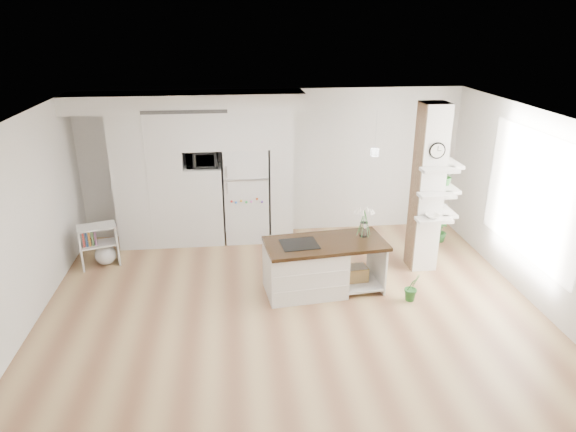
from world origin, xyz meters
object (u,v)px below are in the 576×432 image
at_px(refrigerator, 246,194).
at_px(bookshelf, 101,248).
at_px(kitchen_island, 312,266).
at_px(floor_plant_a, 412,287).

relative_size(refrigerator, bookshelf, 2.47).
xyz_separation_m(kitchen_island, bookshelf, (-3.35, 1.26, -0.11)).
bearing_deg(floor_plant_a, kitchen_island, 163.19).
height_order(kitchen_island, bookshelf, kitchen_island).
relative_size(kitchen_island, floor_plant_a, 4.37).
height_order(refrigerator, kitchen_island, refrigerator).
bearing_deg(refrigerator, bookshelf, -160.49).
relative_size(refrigerator, kitchen_island, 0.95).
bearing_deg(bookshelf, floor_plant_a, -36.81).
bearing_deg(floor_plant_a, refrigerator, 132.12).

